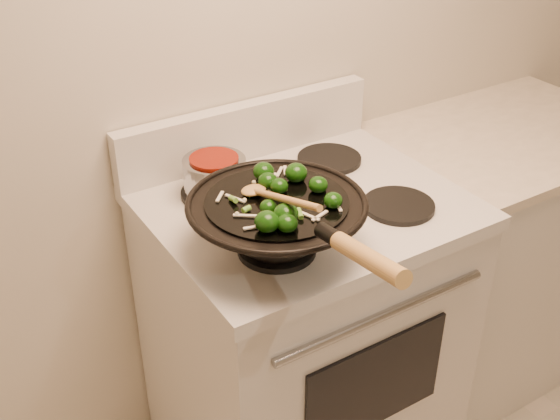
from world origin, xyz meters
TOP-DOWN VIEW (x-y plane):
  - stove at (-0.26, 1.17)m, footprint 0.78×0.67m
  - counter_unit at (0.52, 1.20)m, footprint 0.88×0.62m
  - wok at (-0.44, 1.01)m, footprint 0.40×0.67m
  - stirfry at (-0.43, 1.00)m, footprint 0.24×0.26m
  - wooden_spoon at (-0.46, 1.00)m, footprint 0.06×0.27m
  - saucepan at (-0.44, 1.32)m, footprint 0.16×0.26m

SIDE VIEW (x-z plane):
  - counter_unit at x=0.52m, z-range 0.00..0.91m
  - stove at x=-0.26m, z-range -0.07..1.01m
  - saucepan at x=-0.44m, z-range 0.93..1.03m
  - wok at x=-0.44m, z-range 0.88..1.12m
  - stirfry at x=-0.43m, z-range 1.05..1.10m
  - wooden_spoon at x=-0.46m, z-range 1.04..1.13m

